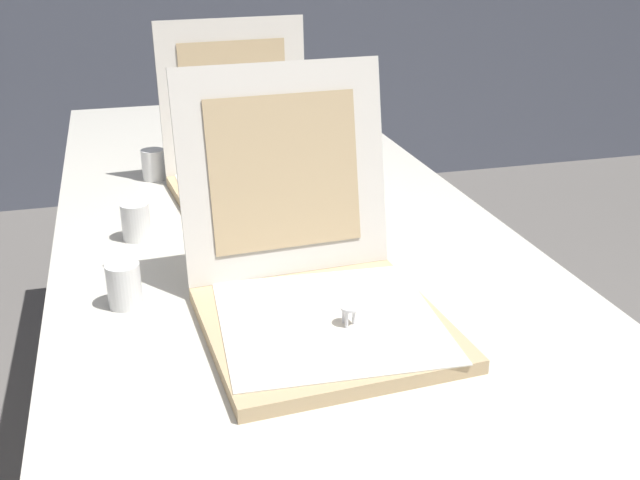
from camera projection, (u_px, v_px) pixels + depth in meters
table at (286, 253)px, 1.51m from camera, size 0.90×2.46×0.74m
pizza_box_front at (316, 288)px, 1.15m from camera, size 0.38×0.45×0.37m
pizza_box_middle at (253, 171)px, 1.69m from camera, size 0.39×0.41×0.37m
cup_white_mid at (136, 221)px, 1.46m from camera, size 0.05×0.05×0.07m
cup_white_near_center at (124, 285)px, 1.20m from camera, size 0.05×0.05×0.07m
cup_white_far at (153, 165)px, 1.80m from camera, size 0.05×0.05×0.07m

